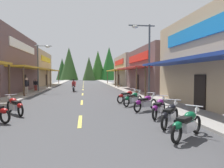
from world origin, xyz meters
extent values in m
cube|color=#424244|center=(0.00, 29.62, -0.05)|extent=(9.62, 89.24, 0.10)
cube|color=#9E9991|center=(-5.86, 29.62, 0.06)|extent=(2.09, 89.24, 0.12)
cube|color=#9E9991|center=(5.86, 29.62, 0.06)|extent=(2.09, 89.24, 0.12)
cube|color=#E0C64C|center=(0.00, 8.83, 0.01)|extent=(0.16, 2.40, 0.01)
cube|color=#E0C64C|center=(0.00, 14.85, 0.01)|extent=(0.16, 2.40, 0.01)
cube|color=#E0C64C|center=(0.00, 21.09, 0.01)|extent=(0.16, 2.40, 0.01)
cube|color=#E0C64C|center=(0.00, 27.61, 0.01)|extent=(0.16, 2.40, 0.01)
cube|color=#E0C64C|center=(0.00, 33.38, 0.01)|extent=(0.16, 2.40, 0.01)
cube|color=#E0C64C|center=(0.00, 39.03, 0.01)|extent=(0.16, 2.40, 0.01)
cube|color=#E0C64C|center=(0.00, 44.72, 0.01)|extent=(0.16, 2.40, 0.01)
cube|color=#E0C64C|center=(0.00, 51.40, 0.01)|extent=(0.16, 2.40, 0.01)
cube|color=#E0C64C|center=(0.00, 57.80, 0.01)|extent=(0.16, 2.40, 0.01)
cube|color=#E0C64C|center=(0.00, 62.99, 0.01)|extent=(0.16, 2.40, 0.01)
cylinder|color=brown|center=(-5.30, 15.41, 1.41)|extent=(0.14, 0.14, 2.82)
cube|color=gold|center=(-6.00, 24.66, 2.90)|extent=(1.80, 11.91, 0.16)
cylinder|color=brown|center=(-5.30, 18.91, 1.41)|extent=(0.14, 0.14, 2.82)
cylinder|color=brown|center=(-5.30, 30.42, 1.41)|extent=(0.14, 0.14, 2.82)
cube|color=white|center=(-6.84, 24.66, 5.33)|extent=(0.10, 9.26, 0.90)
cube|color=black|center=(-6.86, 24.66, 1.05)|extent=(0.08, 1.10, 2.10)
cube|color=tan|center=(-11.26, 38.45, 3.14)|extent=(8.71, 12.12, 6.28)
cube|color=gold|center=(-6.00, 38.45, 2.90)|extent=(1.80, 10.91, 0.16)
cylinder|color=brown|center=(-5.30, 33.20, 1.41)|extent=(0.14, 0.14, 2.82)
cylinder|color=brown|center=(-5.30, 43.70, 1.41)|extent=(0.14, 0.14, 2.82)
cube|color=yellow|center=(-6.84, 38.45, 4.90)|extent=(0.10, 8.48, 0.90)
cube|color=black|center=(-6.86, 38.45, 1.05)|extent=(0.08, 1.10, 2.10)
cube|color=navy|center=(6.00, 10.56, 2.90)|extent=(1.80, 11.29, 0.16)
cylinder|color=brown|center=(5.30, 16.01, 1.41)|extent=(0.14, 0.14, 2.82)
cube|color=#197FCC|center=(6.84, 10.56, 4.65)|extent=(0.10, 8.78, 0.90)
cube|color=black|center=(6.86, 10.56, 1.05)|extent=(0.08, 1.10, 2.10)
cube|color=brown|center=(10.09, 24.31, 2.69)|extent=(6.38, 12.46, 5.39)
cube|color=#B72D28|center=(6.00, 24.31, 2.90)|extent=(1.80, 11.22, 0.16)
cylinder|color=brown|center=(5.30, 18.90, 1.41)|extent=(0.14, 0.14, 2.82)
cylinder|color=brown|center=(5.30, 29.72, 1.41)|extent=(0.14, 0.14, 2.82)
cube|color=red|center=(6.84, 24.31, 4.20)|extent=(0.10, 8.73, 0.90)
cube|color=black|center=(6.86, 24.31, 1.05)|extent=(0.08, 1.10, 2.10)
cube|color=gray|center=(10.08, 38.03, 2.86)|extent=(6.36, 13.01, 5.71)
cube|color=gold|center=(6.00, 38.03, 2.90)|extent=(1.80, 11.71, 0.16)
cylinder|color=brown|center=(5.30, 32.37, 1.41)|extent=(0.14, 0.14, 2.82)
cylinder|color=brown|center=(5.30, 43.68, 1.41)|extent=(0.14, 0.14, 2.82)
cube|color=red|center=(6.84, 38.03, 4.45)|extent=(0.10, 9.11, 0.90)
cube|color=black|center=(6.86, 38.03, 1.05)|extent=(0.08, 1.10, 2.10)
cylinder|color=#474C51|center=(-5.21, 24.19, 2.78)|extent=(0.14, 0.14, 5.57)
cylinder|color=#474C51|center=(-4.58, 24.19, 5.47)|extent=(2.05, 0.10, 0.10)
ellipsoid|color=silver|center=(-4.06, 24.19, 5.37)|extent=(0.50, 0.30, 0.24)
cylinder|color=#474C51|center=(5.21, 14.77, 2.97)|extent=(0.14, 0.14, 5.95)
cylinder|color=#474C51|center=(4.58, 14.77, 5.85)|extent=(2.05, 0.10, 0.10)
ellipsoid|color=silver|center=(4.06, 14.77, 5.75)|extent=(0.50, 0.30, 0.24)
torus|color=black|center=(4.17, 6.39, 0.32)|extent=(0.57, 0.47, 0.64)
torus|color=black|center=(2.97, 5.48, 0.32)|extent=(0.57, 0.47, 0.64)
cube|color=silver|center=(3.57, 5.93, 0.40)|extent=(0.73, 0.65, 0.32)
ellipsoid|color=#0C5933|center=(3.73, 6.05, 0.72)|extent=(0.64, 0.59, 0.28)
cube|color=black|center=(3.37, 5.78, 0.68)|extent=(0.65, 0.59, 0.12)
ellipsoid|color=#0C5933|center=(3.01, 5.51, 0.55)|extent=(0.50, 0.46, 0.24)
cylinder|color=silver|center=(4.06, 6.31, 0.65)|extent=(0.33, 0.27, 0.71)
cylinder|color=silver|center=(3.97, 6.24, 1.02)|extent=(0.39, 0.50, 0.04)
sphere|color=white|center=(4.19, 6.41, 0.85)|extent=(0.16, 0.16, 0.16)
torus|color=black|center=(4.17, 8.06, 0.32)|extent=(0.50, 0.55, 0.64)
torus|color=black|center=(3.19, 6.93, 0.32)|extent=(0.50, 0.55, 0.64)
cube|color=silver|center=(3.68, 7.49, 0.40)|extent=(0.67, 0.71, 0.32)
ellipsoid|color=black|center=(3.81, 7.65, 0.72)|extent=(0.61, 0.63, 0.28)
cube|color=black|center=(3.51, 7.31, 0.68)|extent=(0.61, 0.64, 0.12)
ellipsoid|color=black|center=(3.22, 6.97, 0.55)|extent=(0.47, 0.49, 0.24)
cylinder|color=silver|center=(4.08, 7.96, 0.65)|extent=(0.29, 0.32, 0.71)
cylinder|color=silver|center=(4.01, 7.87, 1.02)|extent=(0.48, 0.42, 0.04)
sphere|color=white|center=(4.19, 8.08, 0.85)|extent=(0.16, 0.16, 0.16)
torus|color=black|center=(4.31, 9.79, 0.32)|extent=(0.46, 0.57, 0.64)
torus|color=black|center=(3.41, 8.58, 0.32)|extent=(0.46, 0.57, 0.64)
cube|color=silver|center=(3.86, 9.19, 0.40)|extent=(0.64, 0.73, 0.32)
ellipsoid|color=#721972|center=(3.98, 9.35, 0.72)|extent=(0.59, 0.64, 0.28)
cube|color=black|center=(3.71, 8.98, 0.68)|extent=(0.58, 0.65, 0.12)
ellipsoid|color=#721972|center=(3.44, 8.62, 0.55)|extent=(0.46, 0.50, 0.24)
cylinder|color=silver|center=(4.23, 9.68, 0.65)|extent=(0.27, 0.33, 0.71)
cylinder|color=silver|center=(4.16, 9.59, 1.02)|extent=(0.50, 0.39, 0.04)
sphere|color=white|center=(4.33, 9.81, 0.85)|extent=(0.16, 0.16, 0.16)
torus|color=black|center=(4.34, 11.34, 0.32)|extent=(0.58, 0.45, 0.64)
torus|color=black|center=(3.11, 10.47, 0.32)|extent=(0.58, 0.45, 0.64)
cube|color=silver|center=(3.73, 10.91, 0.40)|extent=(0.73, 0.63, 0.32)
ellipsoid|color=#721972|center=(3.89, 11.02, 0.72)|extent=(0.64, 0.58, 0.28)
cube|color=black|center=(3.52, 10.76, 0.68)|extent=(0.65, 0.57, 0.12)
ellipsoid|color=#721972|center=(3.16, 10.50, 0.55)|extent=(0.50, 0.45, 0.24)
cylinder|color=silver|center=(4.23, 11.26, 0.65)|extent=(0.34, 0.26, 0.71)
cylinder|color=silver|center=(4.14, 11.19, 1.02)|extent=(0.38, 0.51, 0.04)
sphere|color=white|center=(4.36, 11.36, 0.85)|extent=(0.16, 0.16, 0.16)
torus|color=black|center=(4.03, 13.36, 0.32)|extent=(0.55, 0.50, 0.64)
torus|color=black|center=(2.90, 12.37, 0.32)|extent=(0.55, 0.50, 0.64)
cube|color=silver|center=(3.47, 12.87, 0.40)|extent=(0.71, 0.67, 0.32)
ellipsoid|color=#0C5933|center=(3.62, 13.00, 0.72)|extent=(0.63, 0.61, 0.28)
cube|color=black|center=(3.28, 12.70, 0.68)|extent=(0.64, 0.61, 0.12)
ellipsoid|color=#0C5933|center=(2.94, 12.41, 0.55)|extent=(0.49, 0.47, 0.24)
cylinder|color=silver|center=(3.93, 13.28, 0.65)|extent=(0.32, 0.29, 0.71)
cylinder|color=silver|center=(3.84, 13.20, 1.02)|extent=(0.42, 0.48, 0.04)
sphere|color=white|center=(4.05, 13.38, 0.85)|extent=(0.16, 0.16, 0.16)
torus|color=black|center=(4.05, 14.74, 0.32)|extent=(0.59, 0.43, 0.64)
torus|color=black|center=(2.78, 13.93, 0.32)|extent=(0.59, 0.43, 0.64)
cube|color=silver|center=(3.42, 14.33, 0.40)|extent=(0.74, 0.61, 0.32)
ellipsoid|color=#A51414|center=(3.59, 14.44, 0.72)|extent=(0.64, 0.57, 0.28)
cube|color=black|center=(3.21, 14.20, 0.68)|extent=(0.66, 0.56, 0.12)
ellipsoid|color=#A51414|center=(2.83, 13.96, 0.55)|extent=(0.50, 0.44, 0.24)
cylinder|color=silver|center=(3.94, 14.67, 0.65)|extent=(0.35, 0.25, 0.71)
cylinder|color=silver|center=(3.84, 14.60, 1.02)|extent=(0.36, 0.53, 0.04)
sphere|color=white|center=(4.07, 14.75, 0.85)|extent=(0.16, 0.16, 0.16)
torus|color=black|center=(-3.16, 8.79, 0.32)|extent=(0.60, 0.42, 0.64)
ellipsoid|color=#A51414|center=(-3.20, 8.81, 0.55)|extent=(0.50, 0.43, 0.24)
torus|color=black|center=(-3.89, 11.38, 0.32)|extent=(0.48, 0.56, 0.64)
torus|color=black|center=(-2.96, 10.20, 0.32)|extent=(0.48, 0.56, 0.64)
cube|color=silver|center=(-3.43, 10.79, 0.40)|extent=(0.65, 0.72, 0.32)
ellipsoid|color=#A51414|center=(-3.55, 10.95, 0.72)|extent=(0.60, 0.64, 0.28)
cube|color=black|center=(-3.27, 10.59, 0.68)|extent=(0.59, 0.64, 0.12)
ellipsoid|color=#A51414|center=(-2.99, 10.24, 0.55)|extent=(0.46, 0.49, 0.24)
cylinder|color=silver|center=(-3.81, 11.27, 0.65)|extent=(0.28, 0.33, 0.71)
cylinder|color=silver|center=(-3.74, 11.18, 1.02)|extent=(0.50, 0.40, 0.04)
sphere|color=white|center=(-3.91, 11.40, 0.85)|extent=(0.16, 0.16, 0.16)
torus|color=black|center=(-1.08, 25.40, 0.32)|extent=(0.12, 0.64, 0.64)
torus|color=black|center=(-1.12, 23.91, 0.32)|extent=(0.12, 0.64, 0.64)
cube|color=silver|center=(-1.10, 24.65, 0.40)|extent=(0.30, 0.71, 0.32)
ellipsoid|color=#99999E|center=(-1.09, 24.85, 0.72)|extent=(0.34, 0.57, 0.28)
cube|color=black|center=(-1.11, 24.40, 0.68)|extent=(0.30, 0.61, 0.12)
ellipsoid|color=#99999E|center=(-1.12, 23.96, 0.55)|extent=(0.25, 0.45, 0.24)
cylinder|color=silver|center=(-1.08, 25.27, 0.65)|extent=(0.07, 0.37, 0.71)
cylinder|color=silver|center=(-1.08, 25.15, 1.02)|extent=(0.60, 0.06, 0.04)
sphere|color=white|center=(-1.08, 25.43, 0.85)|extent=(0.16, 0.16, 0.16)
ellipsoid|color=maroon|center=(-1.10, 24.50, 1.05)|extent=(0.39, 0.39, 0.64)
sphere|color=black|center=(-1.10, 24.55, 1.45)|extent=(0.24, 0.24, 0.24)
cylinder|color=maroon|center=(-1.26, 24.68, 0.70)|extent=(0.15, 0.43, 0.24)
cylinder|color=maroon|center=(-1.30, 24.81, 1.05)|extent=(0.11, 0.51, 0.40)
cylinder|color=maroon|center=(-0.94, 24.67, 0.70)|extent=(0.15, 0.43, 0.24)
cylinder|color=maroon|center=(-0.89, 24.80, 1.05)|extent=(0.11, 0.51, 0.40)
cylinder|color=maroon|center=(-5.67, 25.22, 0.39)|extent=(0.14, 0.14, 0.77)
cylinder|color=maroon|center=(-5.84, 25.28, 0.39)|extent=(0.14, 0.14, 0.77)
ellipsoid|color=black|center=(-5.75, 25.25, 1.05)|extent=(0.42, 0.36, 0.55)
cylinder|color=black|center=(-5.53, 25.18, 1.08)|extent=(0.09, 0.09, 0.52)
cylinder|color=black|center=(-5.98, 25.33, 1.08)|extent=(0.09, 0.09, 0.52)
sphere|color=#8C664C|center=(-5.75, 25.25, 1.44)|extent=(0.21, 0.21, 0.21)
cylinder|color=#B2A599|center=(-5.47, 20.14, 0.45)|extent=(0.14, 0.14, 0.90)
cylinder|color=#B2A599|center=(-5.36, 20.28, 0.45)|extent=(0.14, 0.14, 0.90)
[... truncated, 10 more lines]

